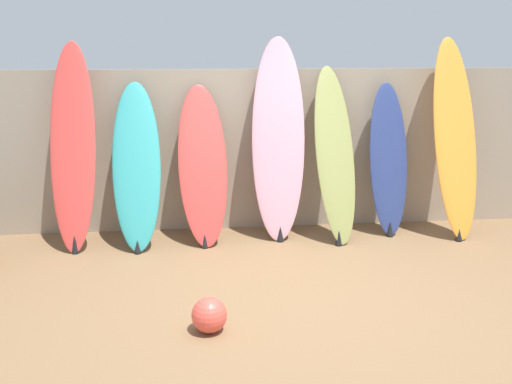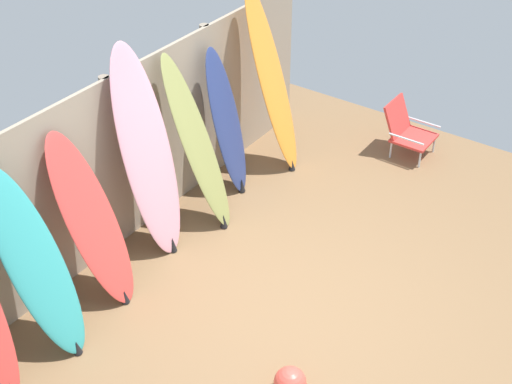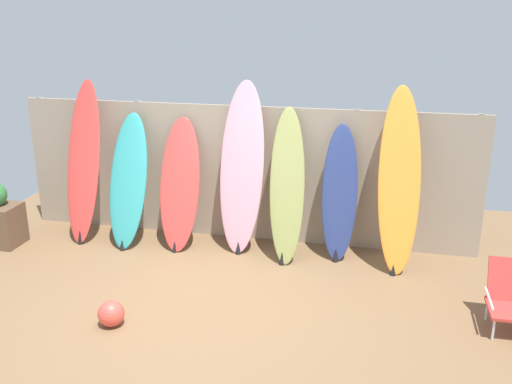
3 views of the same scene
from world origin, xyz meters
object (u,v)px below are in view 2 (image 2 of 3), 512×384
object	(u,v)px
surfboard_pink_3	(148,156)
surfboard_orange_6	(272,82)
surfboard_navy_5	(227,124)
surfboard_teal_1	(36,265)
beach_ball	(290,382)
surfboard_red_2	(92,222)
beach_chair	(406,129)
surfboard_olive_4	(198,146)

from	to	relation	value
surfboard_pink_3	surfboard_orange_6	xyz separation A→B (m)	(1.92, -0.11, 0.00)
surfboard_pink_3	surfboard_navy_5	distance (m)	1.25
surfboard_teal_1	surfboard_orange_6	size ratio (longest dim) A/B	0.79
surfboard_pink_3	beach_ball	bearing A→B (deg)	-110.76
surfboard_pink_3	surfboard_red_2	bearing A→B (deg)	-176.20
beach_chair	surfboard_olive_4	bearing A→B (deg)	154.31
surfboard_teal_1	beach_chair	xyz separation A→B (m)	(4.52, -1.19, -0.51)
surfboard_teal_1	surfboard_red_2	world-z (taller)	surfboard_teal_1
surfboard_red_2	beach_ball	world-z (taller)	surfboard_red_2
surfboard_red_2	surfboard_pink_3	bearing A→B (deg)	3.80
beach_chair	beach_ball	bearing A→B (deg)	-167.39
surfboard_orange_6	surfboard_pink_3	bearing A→B (deg)	176.66
surfboard_teal_1	surfboard_navy_5	world-z (taller)	surfboard_teal_1
surfboard_teal_1	surfboard_red_2	xyz separation A→B (m)	(0.68, 0.06, -0.03)
surfboard_navy_5	surfboard_red_2	bearing A→B (deg)	-178.42
surfboard_red_2	surfboard_olive_4	xyz separation A→B (m)	(1.41, -0.06, 0.09)
surfboard_red_2	beach_ball	bearing A→B (deg)	-89.95
surfboard_teal_1	beach_chair	distance (m)	4.71
surfboard_red_2	beach_chair	xyz separation A→B (m)	(3.84, -1.25, -0.49)
beach_ball	surfboard_pink_3	bearing A→B (deg)	69.24
surfboard_pink_3	beach_chair	distance (m)	3.38
surfboard_olive_4	surfboard_orange_6	world-z (taller)	surfboard_orange_6
surfboard_pink_3	beach_chair	xyz separation A→B (m)	(3.03, -1.30, -0.74)
surfboard_navy_5	beach_chair	distance (m)	2.28
surfboard_teal_1	beach_chair	size ratio (longest dim) A/B	2.61
beach_chair	surfboard_navy_5	bearing A→B (deg)	144.53
surfboard_red_2	surfboard_pink_3	xyz separation A→B (m)	(0.81, 0.05, 0.25)
surfboard_teal_1	surfboard_olive_4	xyz separation A→B (m)	(2.09, 0.01, 0.07)
surfboard_red_2	surfboard_pink_3	distance (m)	0.85
surfboard_pink_3	surfboard_olive_4	xyz separation A→B (m)	(0.60, -0.11, -0.16)
surfboard_olive_4	surfboard_navy_5	world-z (taller)	surfboard_olive_4
surfboard_orange_6	beach_ball	world-z (taller)	surfboard_orange_6
surfboard_orange_6	beach_ball	bearing A→B (deg)	-143.45
surfboard_red_2	surfboard_navy_5	world-z (taller)	surfboard_navy_5
surfboard_olive_4	surfboard_orange_6	size ratio (longest dim) A/B	0.86
beach_chair	surfboard_red_2	bearing A→B (deg)	162.40
surfboard_navy_5	beach_ball	bearing A→B (deg)	-133.64
beach_ball	surfboard_olive_4	bearing A→B (deg)	55.24
surfboard_teal_1	surfboard_pink_3	world-z (taller)	surfboard_pink_3
surfboard_navy_5	beach_chair	world-z (taller)	surfboard_navy_5
surfboard_red_2	surfboard_pink_3	world-z (taller)	surfboard_pink_3
surfboard_orange_6	beach_ball	distance (m)	3.52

